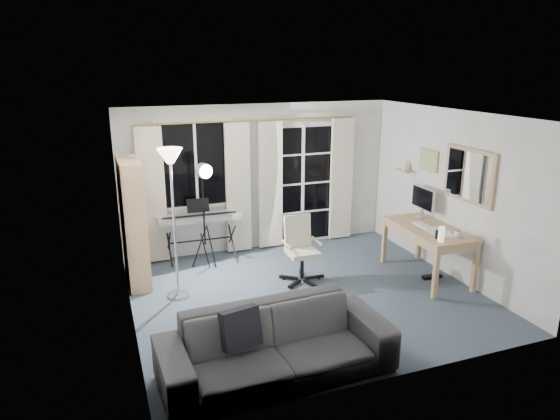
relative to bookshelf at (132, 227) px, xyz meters
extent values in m
cube|color=#3E4D5B|center=(2.12, -1.18, -0.85)|extent=(4.50, 4.00, 0.02)
cube|color=white|center=(1.07, 0.80, 0.66)|extent=(1.20, 0.06, 1.40)
cube|color=black|center=(1.07, 0.77, 0.66)|extent=(1.10, 0.02, 1.30)
cube|color=white|center=(1.07, 0.76, 0.66)|extent=(0.04, 0.03, 1.30)
cube|color=white|center=(2.87, 0.80, 0.18)|extent=(1.32, 0.06, 2.11)
cube|color=black|center=(2.57, 0.77, 0.18)|extent=(0.55, 0.02, 1.95)
cube|color=black|center=(3.17, 0.77, 0.18)|extent=(0.55, 0.02, 1.95)
cube|color=white|center=(2.87, 0.76, 0.18)|extent=(0.05, 0.04, 2.05)
cube|color=white|center=(2.87, 0.76, -0.29)|extent=(1.15, 0.03, 0.03)
cube|color=white|center=(2.87, 0.76, 0.21)|extent=(1.15, 0.03, 0.03)
cube|color=white|center=(2.87, 0.76, 0.71)|extent=(1.15, 0.03, 0.03)
cylinder|color=gold|center=(1.97, 0.72, 1.31)|extent=(3.50, 0.03, 0.03)
cube|color=beige|center=(0.37, 0.70, 0.24)|extent=(0.40, 0.07, 2.10)
cube|color=beige|center=(1.72, 0.70, 0.24)|extent=(0.40, 0.07, 2.10)
cube|color=beige|center=(2.27, 0.70, 0.24)|extent=(0.40, 0.07, 2.10)
cube|color=beige|center=(3.57, 0.70, 0.24)|extent=(0.40, 0.07, 2.10)
cube|color=tan|center=(0.04, -0.38, 0.05)|extent=(0.28, 0.03, 1.78)
cube|color=tan|center=(0.02, 0.42, 0.05)|extent=(0.28, 0.03, 1.78)
cube|color=tan|center=(-0.10, 0.01, 0.05)|extent=(0.05, 0.80, 1.78)
cube|color=tan|center=(0.03, 0.02, -0.82)|extent=(0.30, 0.81, 0.02)
cube|color=tan|center=(0.03, 0.02, -0.49)|extent=(0.30, 0.81, 0.02)
cube|color=tan|center=(0.03, 0.02, -0.15)|extent=(0.30, 0.81, 0.02)
cube|color=tan|center=(0.03, 0.02, 0.19)|extent=(0.30, 0.81, 0.02)
cube|color=tan|center=(0.03, 0.02, 0.52)|extent=(0.30, 0.81, 0.02)
cube|color=tan|center=(0.03, 0.02, 0.91)|extent=(0.30, 0.81, 0.02)
cube|color=white|center=(0.06, -0.31, -0.36)|extent=(0.20, 0.06, 0.23)
cube|color=olive|center=(0.05, -0.22, -0.39)|extent=(0.20, 0.04, 0.18)
cube|color=#2C2C2C|center=(0.05, -0.15, -0.37)|extent=(0.20, 0.04, 0.21)
cube|color=olive|center=(0.05, -0.08, -0.34)|extent=(0.20, 0.04, 0.26)
cube|color=white|center=(0.05, -0.02, -0.37)|extent=(0.20, 0.05, 0.21)
cube|color=#A3452E|center=(0.05, 0.07, -0.37)|extent=(0.20, 0.04, 0.21)
cube|color=#2B4E81|center=(0.05, 0.13, -0.37)|extent=(0.20, 0.05, 0.22)
cube|color=olive|center=(0.04, 0.21, -0.37)|extent=(0.20, 0.03, 0.20)
cube|color=#A3452E|center=(0.04, 0.28, -0.37)|extent=(0.20, 0.05, 0.21)
cube|color=#2C2C2C|center=(0.04, 0.36, -0.36)|extent=(0.20, 0.03, 0.23)
cube|color=#2B4E81|center=(0.06, -0.31, -0.02)|extent=(0.20, 0.03, 0.24)
cube|color=#2C2C2C|center=(0.06, -0.25, -0.02)|extent=(0.20, 0.06, 0.24)
cube|color=#2C2C2C|center=(0.05, -0.16, -0.04)|extent=(0.20, 0.04, 0.21)
cube|color=#2B4E81|center=(0.05, -0.09, -0.04)|extent=(0.20, 0.03, 0.19)
cube|color=#2B4E81|center=(0.05, -0.03, -0.03)|extent=(0.20, 0.04, 0.21)
cube|color=#2C2C2C|center=(0.05, 0.04, -0.02)|extent=(0.20, 0.03, 0.24)
cube|color=#2C2C2C|center=(0.05, 0.10, -0.04)|extent=(0.20, 0.05, 0.19)
cube|color=gold|center=(0.04, 0.18, -0.04)|extent=(0.20, 0.04, 0.21)
cube|color=olive|center=(0.04, 0.25, -0.03)|extent=(0.20, 0.03, 0.22)
cube|color=#2C2C2C|center=(0.04, 0.31, -0.04)|extent=(0.20, 0.03, 0.21)
cube|color=#A3452E|center=(0.06, -0.31, 0.32)|extent=(0.20, 0.04, 0.25)
cube|color=#2C2C2C|center=(0.06, -0.24, 0.30)|extent=(0.20, 0.03, 0.19)
cube|color=white|center=(0.05, -0.18, 0.33)|extent=(0.20, 0.03, 0.27)
cube|color=white|center=(0.05, -0.12, 0.32)|extent=(0.20, 0.04, 0.24)
cube|color=olive|center=(0.05, -0.05, 0.30)|extent=(0.20, 0.03, 0.20)
cube|color=#2B4E81|center=(0.05, 0.01, 0.30)|extent=(0.20, 0.04, 0.20)
cylinder|color=#B2B2B7|center=(0.49, -0.62, -0.83)|extent=(0.32, 0.32, 0.03)
cylinder|color=#B2B2B7|center=(0.49, -0.62, 0.11)|extent=(0.03, 0.03, 1.85)
cone|color=#FFE5B2|center=(0.49, -0.62, 1.06)|extent=(0.34, 0.34, 0.19)
cylinder|color=black|center=(0.55, 0.53, -0.50)|extent=(0.04, 0.62, 0.56)
cylinder|color=black|center=(0.55, 0.53, -0.50)|extent=(0.04, 0.62, 0.56)
cylinder|color=black|center=(1.54, 0.50, -0.50)|extent=(0.04, 0.62, 0.56)
cylinder|color=black|center=(1.54, 0.50, -0.50)|extent=(0.04, 0.62, 0.56)
cylinder|color=black|center=(1.04, 0.52, -0.50)|extent=(0.98, 0.05, 0.02)
cube|color=silver|center=(1.04, 0.52, -0.12)|extent=(1.29, 0.36, 0.09)
cube|color=white|center=(1.04, 0.44, -0.09)|extent=(1.18, 0.17, 0.01)
cube|color=black|center=(1.04, 0.48, -0.08)|extent=(1.14, 0.11, 0.01)
cube|color=black|center=(1.05, 0.62, 0.04)|extent=(0.35, 0.08, 0.21)
cylinder|color=black|center=(1.16, 0.26, -0.54)|extent=(0.10, 0.25, 0.66)
cylinder|color=black|center=(0.97, 0.29, -0.54)|extent=(0.26, 0.07, 0.67)
cylinder|color=black|center=(1.03, 0.11, -0.54)|extent=(0.18, 0.21, 0.67)
cylinder|color=black|center=(1.05, 0.22, 0.11)|extent=(0.04, 0.04, 1.15)
cylinder|color=silver|center=(1.07, 0.18, 0.68)|extent=(0.25, 0.19, 0.22)
cylinder|color=white|center=(1.09, 0.11, 0.68)|extent=(0.19, 0.08, 0.19)
cube|color=black|center=(2.43, -0.77, -0.80)|extent=(0.28, 0.05, 0.04)
cylinder|color=black|center=(2.50, -0.77, -0.82)|extent=(0.05, 0.05, 0.04)
cube|color=black|center=(2.29, -0.59, -0.80)|extent=(0.13, 0.28, 0.04)
cylinder|color=black|center=(2.32, -0.52, -0.82)|extent=(0.05, 0.05, 0.04)
cube|color=black|center=(2.07, -0.65, -0.80)|extent=(0.25, 0.21, 0.04)
cylinder|color=black|center=(2.02, -0.61, -0.82)|extent=(0.05, 0.05, 0.04)
cube|color=black|center=(2.07, -0.88, -0.80)|extent=(0.26, 0.20, 0.04)
cylinder|color=black|center=(2.01, -0.92, -0.82)|extent=(0.05, 0.05, 0.04)
cube|color=black|center=(2.29, -0.96, -0.80)|extent=(0.13, 0.28, 0.04)
cylinder|color=black|center=(2.31, -1.02, -0.82)|extent=(0.05, 0.05, 0.04)
cylinder|color=black|center=(2.23, -0.77, -0.59)|extent=(0.05, 0.05, 0.35)
cube|color=beige|center=(2.23, -0.77, -0.40)|extent=(0.41, 0.41, 0.07)
cube|color=beige|center=(2.23, -0.57, -0.13)|extent=(0.39, 0.12, 0.47)
cube|color=black|center=(2.23, -0.54, -0.12)|extent=(0.37, 0.09, 0.43)
cylinder|color=tan|center=(2.00, -0.75, -0.26)|extent=(0.04, 0.36, 0.04)
cylinder|color=tan|center=(2.46, -0.76, -0.26)|extent=(0.04, 0.36, 0.04)
cube|color=tan|center=(4.00, -1.22, -0.11)|extent=(0.75, 1.43, 0.04)
cube|color=tan|center=(4.00, -1.22, -0.18)|extent=(0.71, 1.39, 0.10)
cube|color=tan|center=(3.67, -1.87, -0.49)|extent=(0.06, 0.06, 0.71)
cube|color=tan|center=(4.29, -1.89, -0.49)|extent=(0.06, 0.06, 0.71)
cube|color=tan|center=(3.71, -0.55, -0.49)|extent=(0.06, 0.06, 0.71)
cube|color=tan|center=(4.34, -0.57, -0.49)|extent=(0.06, 0.06, 0.71)
cube|color=silver|center=(4.20, -0.77, -0.08)|extent=(0.19, 0.13, 0.02)
cube|color=silver|center=(4.20, -0.77, 0.05)|extent=(0.04, 0.03, 0.22)
cube|color=silver|center=(4.20, -0.77, 0.21)|extent=(0.05, 0.54, 0.34)
cube|color=black|center=(4.18, -0.77, 0.21)|extent=(0.03, 0.50, 0.30)
cube|color=white|center=(3.96, -1.17, -0.08)|extent=(0.16, 0.43, 0.02)
cube|color=white|center=(3.90, -1.47, -0.08)|extent=(0.06, 0.10, 0.02)
cube|color=white|center=(4.05, -1.37, -0.09)|extent=(0.25, 0.32, 0.01)
cube|color=white|center=(4.01, -1.57, -0.09)|extent=(0.23, 0.18, 0.00)
cube|color=black|center=(3.81, -1.67, -0.03)|extent=(0.05, 0.04, 0.12)
cylinder|color=white|center=(3.78, -1.77, 0.01)|extent=(0.08, 0.08, 0.20)
cube|color=black|center=(4.05, -1.32, -0.82)|extent=(0.30, 0.09, 0.05)
imported|color=silver|center=(4.10, -1.72, -0.03)|extent=(0.13, 0.10, 0.12)
cube|color=tan|center=(4.35, -1.53, 0.71)|extent=(0.04, 0.94, 0.74)
cube|color=white|center=(4.33, -1.53, 0.71)|extent=(0.01, 0.84, 0.64)
cube|color=tan|center=(4.35, -0.63, 0.76)|extent=(0.03, 0.42, 0.32)
cube|color=#51A38B|center=(4.34, -0.63, 0.76)|extent=(0.00, 0.36, 0.26)
cube|color=tan|center=(4.28, -0.13, 0.51)|extent=(0.16, 0.30, 0.02)
cone|color=beige|center=(4.28, -0.13, 0.60)|extent=(0.12, 0.12, 0.15)
imported|color=#2D2D2F|center=(1.13, -2.73, -0.39)|extent=(2.33, 0.76, 0.90)
cube|color=black|center=(0.80, -2.63, -0.31)|extent=(0.42, 0.29, 0.41)
camera|label=1|loc=(-0.35, -6.82, 2.16)|focal=32.00mm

